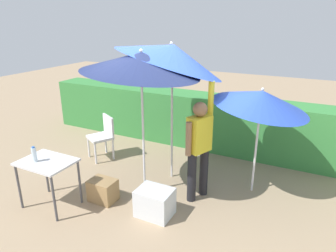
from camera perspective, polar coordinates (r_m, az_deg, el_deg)
The scene contains 11 objects.
ground_plane at distance 5.19m, azimuth -1.52°, elevation -12.52°, with size 24.00×24.00×0.00m, color #9E8466.
hedge_row at distance 6.81m, azimuth 7.34°, elevation 0.86°, with size 8.00×0.70×1.18m, color #38843D.
umbrella_rainbow at distance 4.51m, azimuth -5.03°, elevation 11.66°, with size 1.79×1.77×2.40m.
umbrella_orange at distance 5.05m, azimuth 0.70°, elevation 13.26°, with size 1.92×1.85×2.74m.
umbrella_yellow at distance 4.88m, azimuth 17.10°, elevation 4.82°, with size 1.51×1.49×1.83m.
person_vendor at distance 4.70m, azimuth 5.83°, elevation -3.37°, with size 0.34×0.54×1.88m.
chair_plastic at distance 6.36m, azimuth -12.05°, elevation -1.55°, with size 0.60×0.60×0.89m.
cooler_box at distance 4.60m, azimuth -2.49°, elevation -14.12°, with size 0.52×0.40×0.42m, color silver.
crate_cardboard at distance 5.04m, azimuth -12.11°, elevation -11.69°, with size 0.41×0.31×0.36m, color #9E7A4C.
folding_table at distance 4.92m, azimuth -21.71°, elevation -7.10°, with size 0.80×0.60×0.76m.
bottle_water at distance 4.88m, azimuth -23.78°, elevation -4.92°, with size 0.07×0.07×0.24m.
Camera 1 is at (2.09, -3.86, 2.77)m, focal length 32.53 mm.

